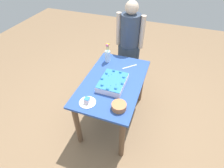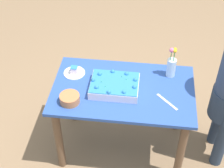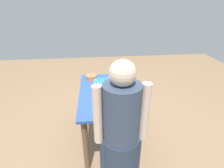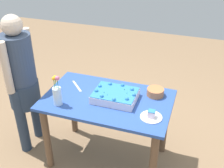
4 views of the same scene
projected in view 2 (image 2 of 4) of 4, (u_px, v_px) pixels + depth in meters
ground_plane at (121, 144)px, 3.42m from camera, size 8.00×8.00×0.00m
dining_table at (123, 101)px, 3.01m from camera, size 1.21×0.74×0.76m
sheet_cake at (115, 86)px, 2.88m from camera, size 0.40×0.31×0.10m
serving_plate_with_slice at (74, 72)px, 3.05m from camera, size 0.19×0.19×0.07m
cake_knife at (167, 102)px, 2.79m from camera, size 0.18×0.18×0.00m
flower_vase at (171, 66)px, 2.97m from camera, size 0.08×0.08×0.29m
fruit_bowl at (70, 99)px, 2.77m from camera, size 0.16×0.16×0.07m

